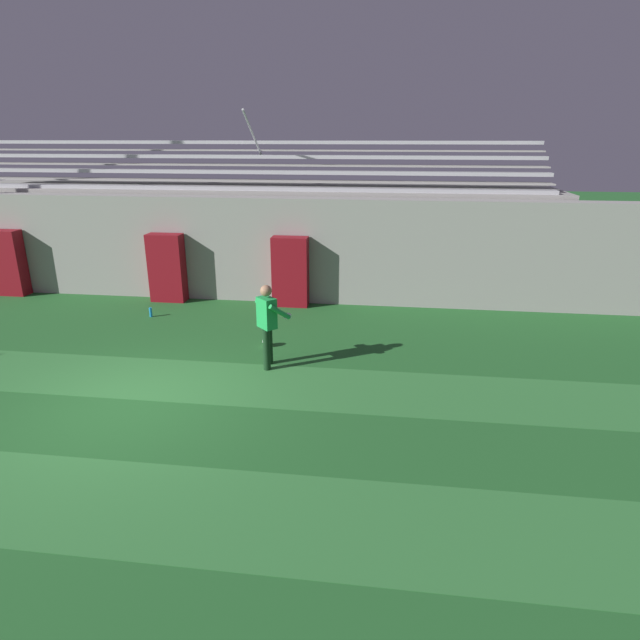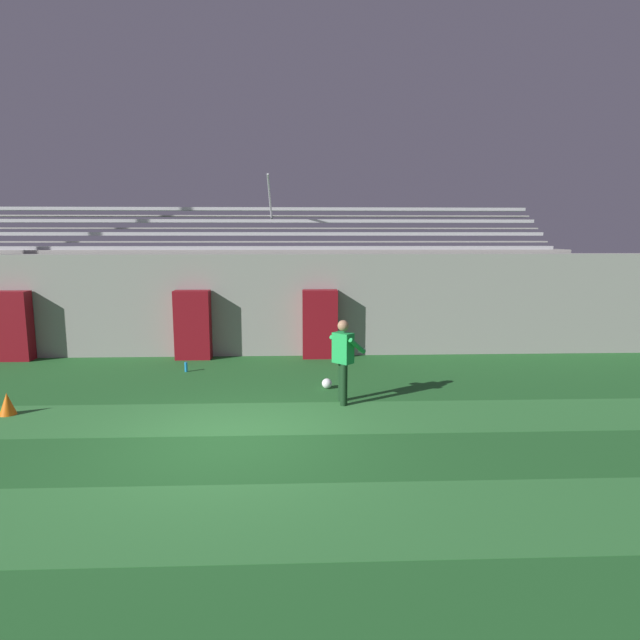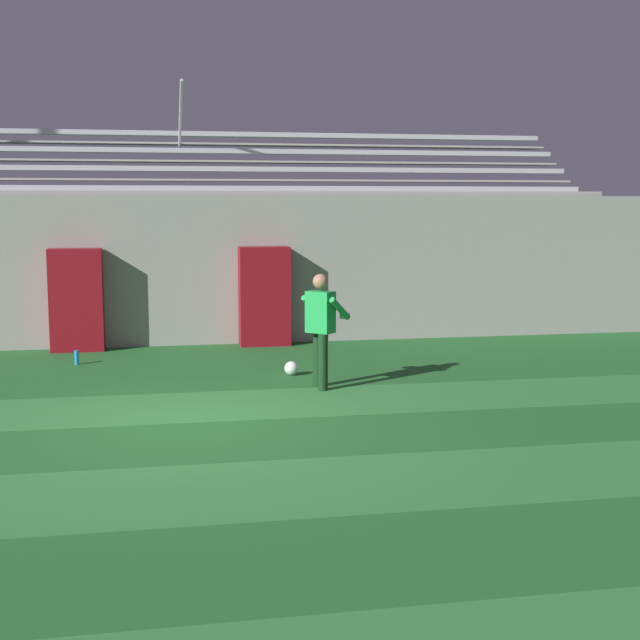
# 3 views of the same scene
# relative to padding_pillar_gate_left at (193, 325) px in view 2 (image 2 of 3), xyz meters

# --- Properties ---
(ground_plane) EXTENTS (80.00, 80.00, 0.00)m
(ground_plane) POSITION_rel_padding_pillar_gate_left_xyz_m (1.71, -5.95, -0.93)
(ground_plane) COLOR #236028
(turf_stripe_mid) EXTENTS (28.00, 1.77, 0.01)m
(turf_stripe_mid) POSITION_rel_padding_pillar_gate_left_xyz_m (1.71, -8.41, -0.92)
(turf_stripe_mid) COLOR #337A38
(turf_stripe_mid) RESTS_ON ground
(turf_stripe_far) EXTENTS (28.00, 1.77, 0.01)m
(turf_stripe_far) POSITION_rel_padding_pillar_gate_left_xyz_m (1.71, -4.87, -0.92)
(turf_stripe_far) COLOR #337A38
(turf_stripe_far) RESTS_ON ground
(back_wall) EXTENTS (24.00, 0.60, 2.80)m
(back_wall) POSITION_rel_padding_pillar_gate_left_xyz_m (1.71, 0.55, 0.47)
(back_wall) COLOR #999691
(back_wall) RESTS_ON ground
(padding_pillar_gate_left) EXTENTS (0.94, 0.44, 1.85)m
(padding_pillar_gate_left) POSITION_rel_padding_pillar_gate_left_xyz_m (0.00, 0.00, 0.00)
(padding_pillar_gate_left) COLOR maroon
(padding_pillar_gate_left) RESTS_ON ground
(padding_pillar_gate_right) EXTENTS (0.94, 0.44, 1.85)m
(padding_pillar_gate_right) POSITION_rel_padding_pillar_gate_left_xyz_m (3.42, 0.00, 0.00)
(padding_pillar_gate_right) COLOR maroon
(padding_pillar_gate_right) RESTS_ON ground
(padding_pillar_far_left) EXTENTS (0.94, 0.44, 1.85)m
(padding_pillar_far_left) POSITION_rel_padding_pillar_gate_left_xyz_m (-4.75, 0.00, 0.00)
(padding_pillar_far_left) COLOR maroon
(padding_pillar_far_left) RESTS_ON ground
(bleacher_stand) EXTENTS (18.00, 3.35, 5.03)m
(bleacher_stand) POSITION_rel_padding_pillar_gate_left_xyz_m (1.71, 2.54, 0.57)
(bleacher_stand) COLOR #999691
(bleacher_stand) RESTS_ON ground
(goalkeeper) EXTENTS (0.74, 0.74, 1.67)m
(goalkeeper) POSITION_rel_padding_pillar_gate_left_xyz_m (3.72, -4.04, 0.03)
(goalkeeper) COLOR #143319
(goalkeeper) RESTS_ON ground
(soccer_ball) EXTENTS (0.22, 0.22, 0.22)m
(soccer_ball) POSITION_rel_padding_pillar_gate_left_xyz_m (3.45, -3.00, -0.82)
(soccer_ball) COLOR white
(soccer_ball) RESTS_ON ground
(traffic_cone) EXTENTS (0.30, 0.30, 0.42)m
(traffic_cone) POSITION_rel_padding_pillar_gate_left_xyz_m (-2.56, -4.51, -0.72)
(traffic_cone) COLOR orange
(traffic_cone) RESTS_ON ground
(water_bottle) EXTENTS (0.07, 0.07, 0.24)m
(water_bottle) POSITION_rel_padding_pillar_gate_left_xyz_m (0.08, -1.42, -0.81)
(water_bottle) COLOR #1E8CD8
(water_bottle) RESTS_ON ground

